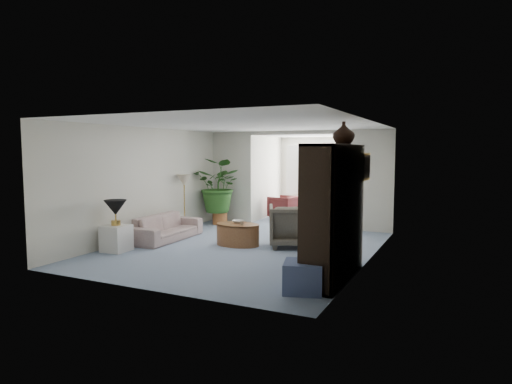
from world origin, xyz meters
The scene contains 26 objects.
floor centered at (0.00, 0.00, 0.00)m, with size 6.00×6.00×0.00m, color #899CB5.
sunroom_floor centered at (0.00, 4.10, 0.00)m, with size 2.60×2.60×0.00m, color #899CB5.
back_pier_left centered at (-1.90, 3.00, 1.25)m, with size 1.20×0.12×2.50m, color silver.
back_pier_right centered at (1.90, 3.00, 1.25)m, with size 1.20×0.12×2.50m, color silver.
back_header centered at (0.00, 3.00, 2.45)m, with size 2.60×0.12×0.10m, color silver.
window_pane centered at (0.00, 5.18, 1.40)m, with size 2.20×0.02×1.50m, color white.
window_blinds centered at (0.00, 5.15, 1.40)m, with size 2.20×0.02×1.50m, color white.
framed_picture centered at (2.46, -0.10, 1.70)m, with size 0.04×0.50×0.40m, color beige.
sofa centered at (-1.94, 0.04, 0.28)m, with size 1.90×0.74×0.56m, color beige.
end_table centered at (-2.14, -1.31, 0.26)m, with size 0.47×0.47×0.52m, color white.
table_lamp centered at (-2.14, -1.31, 0.87)m, with size 0.44×0.44×0.30m, color black.
floor_lamp centered at (-2.30, 1.26, 1.25)m, with size 0.36×0.36×0.28m, color beige.
coffee_table centered at (-0.25, 0.23, 0.23)m, with size 0.95×0.95×0.45m, color brown.
coffee_bowl centered at (-0.30, 0.33, 0.48)m, with size 0.24×0.24×0.06m, color silver.
coffee_cup centered at (-0.10, 0.13, 0.50)m, with size 0.10×0.10×0.09m, color #B9B4A2.
wingback_chair centered at (0.82, 0.61, 0.43)m, with size 0.93×0.95×0.87m, color #6A6453.
side_table_dark centered at (1.52, 0.91, 0.30)m, with size 0.50×0.40×0.60m, color black.
entertainment_cabinet centered at (2.23, -1.30, 1.04)m, with size 0.50×1.86×2.07m, color black.
cabinet_urn centered at (2.23, -0.80, 2.26)m, with size 0.35×0.35×0.37m, color black.
ottoman centered at (2.03, -2.12, 0.21)m, with size 0.53×0.53×0.43m, color #4E5C87.
plant_pot centered at (-1.94, 2.40, 0.16)m, with size 0.40×0.40×0.32m, color #A25D2F.
house_plant centered at (-1.94, 2.40, 1.05)m, with size 1.31×1.13×1.45m, color #295A1E.
sunroom_chair_blue centered at (0.76, 4.05, 0.38)m, with size 0.82×0.85×0.77m, color #4E5C87.
sunroom_chair_maroon centered at (-0.74, 4.05, 0.34)m, with size 0.72×0.74×0.68m, color maroon.
sunroom_table centered at (0.01, 4.80, 0.27)m, with size 0.44×0.34×0.53m, color brown.
shelf_clutter centered at (2.18, -1.38, 1.09)m, with size 0.30×1.14×1.06m.
Camera 1 is at (4.04, -7.87, 1.97)m, focal length 31.06 mm.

